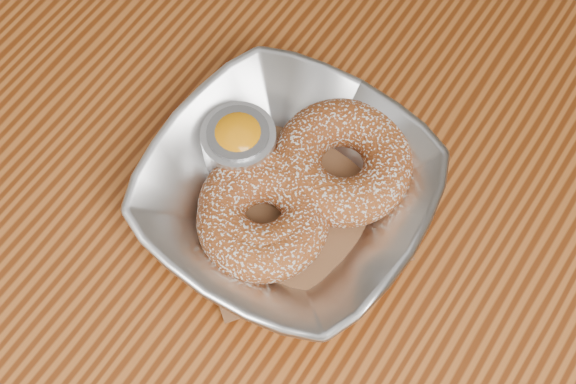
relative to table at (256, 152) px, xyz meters
The scene contains 8 objects.
ground_plane 0.65m from the table, ahead, with size 4.00×4.00×0.00m, color #565659.
table is the anchor object (origin of this frame).
serving_bowl 0.16m from the table, 40.44° to the right, with size 0.20×0.20×0.05m, color silver.
parchment 0.15m from the table, 40.44° to the right, with size 0.14×0.14×0.00m, color brown.
donut_back 0.17m from the table, 14.39° to the right, with size 0.10×0.10×0.04m, color brown.
donut_front 0.17m from the table, 50.48° to the right, with size 0.10×0.10×0.03m, color brown.
donut_extra 0.18m from the table, 50.99° to the right, with size 0.10×0.10×0.03m, color brown.
ramekin 0.15m from the table, 62.26° to the right, with size 0.06×0.06×0.05m.
Camera 1 is at (0.22, -0.28, 1.30)m, focal length 50.00 mm.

